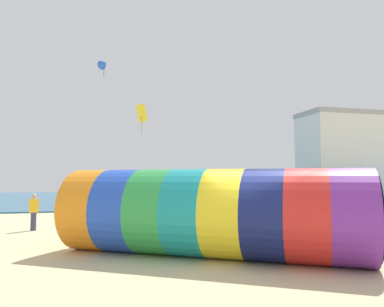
{
  "coord_description": "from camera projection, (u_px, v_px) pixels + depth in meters",
  "views": [
    {
      "loc": [
        -4.27,
        -9.92,
        2.28
      ],
      "look_at": [
        -0.99,
        2.75,
        3.18
      ],
      "focal_mm": 35.0,
      "sensor_mm": 36.0,
      "label": 1
    }
  ],
  "objects": [
    {
      "name": "ground_plane",
      "position": [
        251.0,
        261.0,
        10.49
      ],
      "size": [
        120.0,
        120.0,
        0.0
      ],
      "primitive_type": "plane",
      "color": "#CCBA8C"
    },
    {
      "name": "sea",
      "position": [
        130.0,
        197.0,
        46.44
      ],
      "size": [
        120.0,
        40.0,
        0.1
      ],
      "primitive_type": "cube",
      "color": "#236084",
      "rests_on": "ground"
    },
    {
      "name": "giant_inflatable_tube",
      "position": [
        210.0,
        213.0,
        11.04
      ],
      "size": [
        8.91,
        7.01,
        2.58
      ],
      "color": "orange",
      "rests_on": "ground"
    },
    {
      "name": "kite_yellow_diamond",
      "position": [
        142.0,
        113.0,
        25.13
      ],
      "size": [
        0.76,
        0.85,
        1.96
      ],
      "color": "yellow"
    },
    {
      "name": "kite_blue_delta",
      "position": [
        104.0,
        64.0,
        25.44
      ],
      "size": [
        0.88,
        0.89,
        1.21
      ],
      "color": "blue"
    },
    {
      "name": "bystander_near_water",
      "position": [
        34.0,
        212.0,
        16.68
      ],
      "size": [
        0.42,
        0.37,
        1.63
      ],
      "color": "#383D56",
      "rests_on": "ground"
    },
    {
      "name": "bystander_mid_beach",
      "position": [
        243.0,
        205.0,
        20.39
      ],
      "size": [
        0.36,
        0.42,
        1.7
      ],
      "color": "#383D56",
      "rests_on": "ground"
    },
    {
      "name": "promenade_building",
      "position": [
        344.0,
        156.0,
        41.93
      ],
      "size": [
        9.55,
        5.29,
        9.76
      ],
      "color": "silver",
      "rests_on": "ground"
    }
  ]
}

